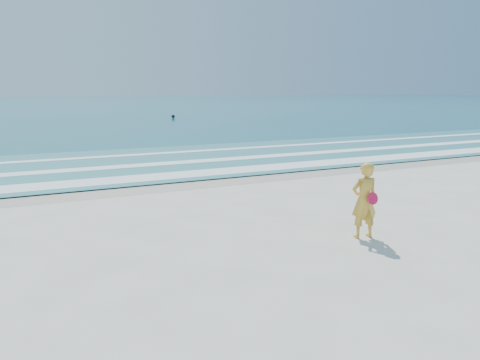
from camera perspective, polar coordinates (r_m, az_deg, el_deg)
name	(u,v)px	position (r m, az deg, el deg)	size (l,w,h in m)	color
ground	(312,277)	(8.53, 8.71, -11.62)	(400.00, 400.00, 0.00)	silver
wet_sand	(163,185)	(16.42, -9.35, -0.56)	(400.00, 2.40, 0.00)	#B2A893
ocean	(34,104)	(111.58, -23.85, 8.48)	(400.00, 190.00, 0.04)	#19727F
shallow	(130,163)	(21.18, -13.25, 2.02)	(400.00, 10.00, 0.01)	#59B7AD
foam_near	(153,177)	(17.64, -10.57, 0.37)	(400.00, 1.40, 0.01)	white
foam_mid	(134,166)	(20.41, -12.75, 1.73)	(400.00, 0.90, 0.01)	white
foam_far	(118,156)	(23.60, -14.61, 2.88)	(400.00, 0.60, 0.01)	white
buoy	(173,116)	(53.12, -8.15, 7.69)	(0.38, 0.38, 0.38)	black
woman	(364,200)	(10.67, 14.90, -2.42)	(0.67, 0.48, 1.70)	gold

